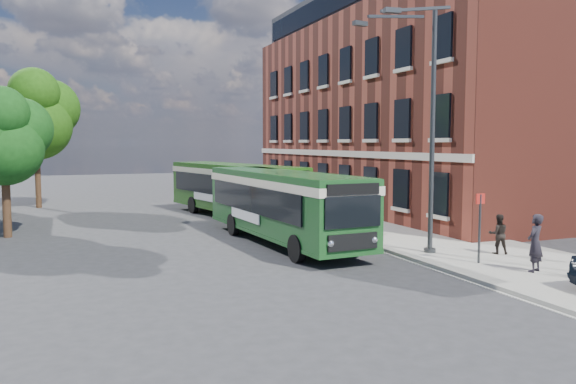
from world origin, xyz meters
name	(u,v)px	position (x,y,z in m)	size (l,w,h in m)	color
ground	(281,257)	(0.00, 0.00, 0.00)	(120.00, 120.00, 0.00)	#2C2C2F
pavement	(347,218)	(7.00, 8.00, 0.07)	(6.00, 48.00, 0.15)	gray
kerb_line	(296,223)	(3.95, 8.00, 0.01)	(0.12, 48.00, 0.01)	beige
brick_office	(415,101)	(14.00, 12.00, 6.97)	(12.10, 26.00, 14.20)	maroon
street_lamp	(424,127)	(4.84, -2.00, 4.79)	(2.96, 2.38, 9.00)	#333638
bus_stop_sign	(480,224)	(5.60, -4.20, 1.51)	(0.35, 0.08, 2.52)	#333638
bus_front	(282,200)	(1.06, 2.64, 1.83)	(3.30, 11.45, 3.02)	#194C1D
bus_rear	(234,185)	(1.53, 11.38, 1.83)	(4.98, 12.04, 3.02)	#1E4E12
pedestrian_a	(535,243)	(6.34, -5.90, 1.07)	(0.67, 0.44, 1.85)	black
pedestrian_b	(498,234)	(7.36, -3.17, 0.88)	(0.72, 0.56, 1.47)	black
tree_left	(5,136)	(-9.82, 8.49, 4.53)	(3.96, 3.76, 6.68)	#352413
tree_right	(37,114)	(-8.97, 20.57, 6.07)	(5.30, 5.04, 8.95)	#352413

